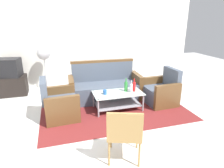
{
  "coord_description": "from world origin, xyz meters",
  "views": [
    {
      "loc": [
        -1.2,
        -3.0,
        2.0
      ],
      "look_at": [
        -0.08,
        0.81,
        0.65
      ],
      "focal_mm": 31.26,
      "sensor_mm": 36.0,
      "label": 1
    }
  ],
  "objects_px": {
    "armchair_right": "(161,92)",
    "wicker_chair": "(124,131)",
    "cup": "(105,92)",
    "television": "(8,68)",
    "tv_stand": "(11,86)",
    "armchair_left": "(60,105)",
    "bottle_green": "(126,86)",
    "bottle_clear": "(131,88)",
    "couch": "(105,87)",
    "bottle_red": "(134,86)",
    "coffee_table": "(118,98)",
    "pedestal_fan": "(44,56)"
  },
  "relations": [
    {
      "from": "armchair_right",
      "to": "wicker_chair",
      "type": "bearing_deg",
      "value": 134.73
    },
    {
      "from": "cup",
      "to": "television",
      "type": "bearing_deg",
      "value": 142.22
    },
    {
      "from": "tv_stand",
      "to": "armchair_left",
      "type": "bearing_deg",
      "value": -54.62
    },
    {
      "from": "bottle_green",
      "to": "bottle_clear",
      "type": "xyz_separation_m",
      "value": [
        0.09,
        -0.1,
        -0.01
      ]
    },
    {
      "from": "couch",
      "to": "bottle_red",
      "type": "xyz_separation_m",
      "value": [
        0.5,
        -0.7,
        0.21
      ]
    },
    {
      "from": "bottle_red",
      "to": "tv_stand",
      "type": "bearing_deg",
      "value": 149.43
    },
    {
      "from": "armchair_right",
      "to": "bottle_clear",
      "type": "bearing_deg",
      "value": 94.12
    },
    {
      "from": "couch",
      "to": "bottle_green",
      "type": "xyz_separation_m",
      "value": [
        0.33,
        -0.64,
        0.21
      ]
    },
    {
      "from": "armchair_right",
      "to": "wicker_chair",
      "type": "xyz_separation_m",
      "value": [
        -1.56,
        -1.68,
        0.21
      ]
    },
    {
      "from": "armchair_left",
      "to": "coffee_table",
      "type": "bearing_deg",
      "value": 88.25
    },
    {
      "from": "armchair_left",
      "to": "pedestal_fan",
      "type": "relative_size",
      "value": 0.67
    },
    {
      "from": "bottle_green",
      "to": "couch",
      "type": "bearing_deg",
      "value": 117.09
    },
    {
      "from": "bottle_red",
      "to": "television",
      "type": "bearing_deg",
      "value": 149.39
    },
    {
      "from": "tv_stand",
      "to": "television",
      "type": "bearing_deg",
      "value": 79.55
    },
    {
      "from": "armchair_right",
      "to": "bottle_green",
      "type": "bearing_deg",
      "value": 87.24
    },
    {
      "from": "coffee_table",
      "to": "pedestal_fan",
      "type": "distance_m",
      "value": 2.45
    },
    {
      "from": "couch",
      "to": "bottle_green",
      "type": "height_order",
      "value": "couch"
    },
    {
      "from": "couch",
      "to": "bottle_green",
      "type": "bearing_deg",
      "value": 119.55
    },
    {
      "from": "couch",
      "to": "pedestal_fan",
      "type": "height_order",
      "value": "pedestal_fan"
    },
    {
      "from": "bottle_green",
      "to": "wicker_chair",
      "type": "bearing_deg",
      "value": -110.96
    },
    {
      "from": "pedestal_fan",
      "to": "cup",
      "type": "bearing_deg",
      "value": -53.96
    },
    {
      "from": "television",
      "to": "wicker_chair",
      "type": "distance_m",
      "value": 3.92
    },
    {
      "from": "couch",
      "to": "pedestal_fan",
      "type": "distance_m",
      "value": 1.92
    },
    {
      "from": "tv_stand",
      "to": "wicker_chair",
      "type": "distance_m",
      "value": 3.92
    },
    {
      "from": "cup",
      "to": "wicker_chair",
      "type": "relative_size",
      "value": 0.12
    },
    {
      "from": "television",
      "to": "bottle_green",
      "type": "bearing_deg",
      "value": 159.11
    },
    {
      "from": "armchair_left",
      "to": "television",
      "type": "bearing_deg",
      "value": -147.66
    },
    {
      "from": "armchair_left",
      "to": "wicker_chair",
      "type": "xyz_separation_m",
      "value": [
        0.84,
        -1.62,
        0.21
      ]
    },
    {
      "from": "bottle_green",
      "to": "pedestal_fan",
      "type": "xyz_separation_m",
      "value": [
        -1.78,
        1.69,
        0.49
      ]
    },
    {
      "from": "armchair_left",
      "to": "wicker_chair",
      "type": "bearing_deg",
      "value": 24.45
    },
    {
      "from": "couch",
      "to": "cup",
      "type": "bearing_deg",
      "value": 77.96
    },
    {
      "from": "bottle_clear",
      "to": "pedestal_fan",
      "type": "xyz_separation_m",
      "value": [
        -1.87,
        1.79,
        0.5
      ]
    },
    {
      "from": "tv_stand",
      "to": "pedestal_fan",
      "type": "xyz_separation_m",
      "value": [
        0.92,
        0.05,
        0.75
      ]
    },
    {
      "from": "bottle_red",
      "to": "wicker_chair",
      "type": "height_order",
      "value": "wicker_chair"
    },
    {
      "from": "bottle_green",
      "to": "wicker_chair",
      "type": "xyz_separation_m",
      "value": [
        -0.65,
        -1.69,
        -0.03
      ]
    },
    {
      "from": "bottle_green",
      "to": "wicker_chair",
      "type": "relative_size",
      "value": 0.36
    },
    {
      "from": "bottle_red",
      "to": "tv_stand",
      "type": "height_order",
      "value": "bottle_red"
    },
    {
      "from": "wicker_chair",
      "to": "tv_stand",
      "type": "bearing_deg",
      "value": 141.11
    },
    {
      "from": "couch",
      "to": "armchair_left",
      "type": "xyz_separation_m",
      "value": [
        -1.16,
        -0.71,
        -0.03
      ]
    },
    {
      "from": "cup",
      "to": "pedestal_fan",
      "type": "height_order",
      "value": "pedestal_fan"
    },
    {
      "from": "wicker_chair",
      "to": "pedestal_fan",
      "type": "bearing_deg",
      "value": 127.97
    },
    {
      "from": "wicker_chair",
      "to": "couch",
      "type": "bearing_deg",
      "value": 101.7
    },
    {
      "from": "bottle_red",
      "to": "bottle_green",
      "type": "bearing_deg",
      "value": 161.96
    },
    {
      "from": "armchair_left",
      "to": "bottle_red",
      "type": "bearing_deg",
      "value": 87.37
    },
    {
      "from": "armchair_right",
      "to": "bottle_clear",
      "type": "relative_size",
      "value": 3.1
    },
    {
      "from": "couch",
      "to": "bottle_clear",
      "type": "bearing_deg",
      "value": 121.74
    },
    {
      "from": "bottle_clear",
      "to": "television",
      "type": "relative_size",
      "value": 0.41
    },
    {
      "from": "coffee_table",
      "to": "wicker_chair",
      "type": "bearing_deg",
      "value": -104.95
    },
    {
      "from": "armchair_right",
      "to": "coffee_table",
      "type": "height_order",
      "value": "armchair_right"
    },
    {
      "from": "bottle_green",
      "to": "pedestal_fan",
      "type": "distance_m",
      "value": 2.5
    }
  ]
}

